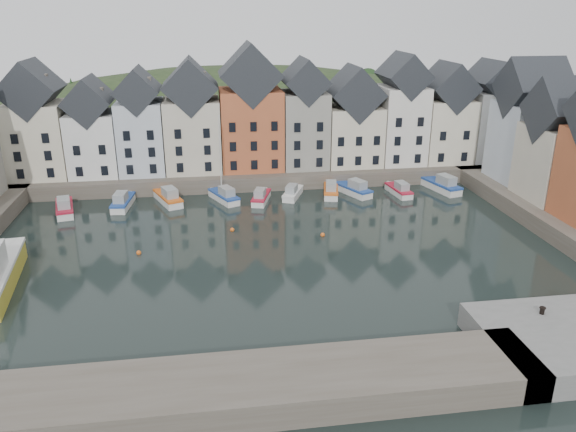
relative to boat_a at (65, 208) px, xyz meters
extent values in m
plane|color=black|center=(24.32, -16.93, -0.73)|extent=(260.00, 260.00, 0.00)
cube|color=#50483D|center=(24.32, 13.07, 0.27)|extent=(90.00, 16.00, 2.00)
cube|color=#50483D|center=(14.32, -38.93, 0.27)|extent=(50.00, 6.00, 2.00)
ellipsoid|color=black|center=(24.32, 39.07, -18.73)|extent=(153.60, 70.40, 64.00)
sphere|color=black|center=(10.38, 34.00, 7.98)|extent=(5.77, 5.77, 5.77)
sphere|color=black|center=(49.18, 43.81, 7.39)|extent=(5.27, 5.27, 5.27)
sphere|color=black|center=(56.14, 37.26, 7.16)|extent=(5.07, 5.07, 5.07)
sphere|color=black|center=(38.59, 38.26, 7.09)|extent=(5.01, 5.01, 5.01)
sphere|color=black|center=(-13.35, 39.67, 5.85)|extent=(3.94, 3.94, 3.94)
sphere|color=black|center=(52.65, 43.32, 7.32)|extent=(5.21, 5.21, 5.21)
sphere|color=black|center=(26.31, 41.71, 7.60)|extent=(5.45, 5.45, 5.45)
sphere|color=black|center=(62.12, 31.38, 6.48)|extent=(4.49, 4.49, 4.49)
cube|color=beige|center=(-4.85, 11.07, 6.31)|extent=(7.67, 8.00, 10.07)
cube|color=#212429|center=(-4.85, 11.07, 13.24)|extent=(7.67, 8.16, 7.67)
cube|color=white|center=(2.42, 11.07, 5.58)|extent=(6.56, 8.00, 8.61)
cube|color=#212429|center=(2.42, 11.07, 11.51)|extent=(6.56, 8.16, 6.56)
cube|color=silver|center=(8.95, 11.07, 6.28)|extent=(6.20, 8.00, 10.02)
cube|color=#212429|center=(8.95, 11.07, 12.83)|extent=(6.20, 8.16, 6.20)
cube|color=beige|center=(16.05, 11.07, 6.31)|extent=(7.70, 8.00, 10.08)
cube|color=#212429|center=(16.05, 11.07, 13.26)|extent=(7.70, 8.16, 7.70)
cube|color=#B45833|center=(24.39, 11.07, 6.92)|extent=(8.69, 8.00, 11.28)
cube|color=#212429|center=(24.39, 11.07, 14.71)|extent=(8.69, 8.16, 8.69)
cube|color=gray|center=(32.10, 11.07, 6.67)|extent=(6.43, 8.00, 10.78)
cube|color=#212429|center=(32.10, 11.07, 13.65)|extent=(6.43, 8.16, 6.43)
cube|color=beige|center=(39.40, 11.07, 5.55)|extent=(7.88, 8.00, 8.56)
cube|color=#212429|center=(39.40, 11.07, 11.78)|extent=(7.88, 8.16, 7.88)
cube|color=silver|center=(46.74, 11.07, 6.91)|extent=(6.50, 8.00, 11.27)
cube|color=#212429|center=(46.74, 11.07, 14.15)|extent=(6.50, 8.16, 6.50)
cube|color=beige|center=(53.75, 11.07, 5.94)|extent=(7.23, 8.00, 9.32)
cube|color=#212429|center=(53.75, 11.07, 12.39)|extent=(7.23, 8.16, 7.23)
cube|color=white|center=(60.60, 11.07, 6.43)|extent=(6.18, 8.00, 10.32)
cube|color=#212429|center=(60.60, 11.07, 13.12)|extent=(6.18, 8.16, 6.18)
cube|color=silver|center=(60.32, -0.67, 6.46)|extent=(7.47, 8.00, 10.38)
cube|color=#212429|center=(60.32, -0.67, 13.63)|extent=(7.62, 8.00, 8.00)
cube|color=beige|center=(60.32, -8.68, 5.72)|extent=(8.14, 8.00, 8.89)
cube|color=#212429|center=(60.32, -8.68, 12.14)|extent=(8.30, 8.00, 8.00)
sphere|color=orange|center=(20.32, -8.93, -0.58)|extent=(0.50, 0.50, 0.50)
sphere|color=orange|center=(30.32, -11.93, -0.58)|extent=(0.50, 0.50, 0.50)
sphere|color=orange|center=(10.32, -13.93, -0.58)|extent=(0.50, 0.50, 0.50)
cube|color=silver|center=(-0.04, 0.20, -0.36)|extent=(3.21, 6.49, 1.14)
cube|color=#AE1830|center=(-0.04, 0.20, 0.26)|extent=(3.34, 6.63, 0.26)
cube|color=gray|center=(0.16, -0.72, 0.88)|extent=(1.97, 2.75, 1.25)
cube|color=silver|center=(6.88, 1.49, -0.37)|extent=(2.48, 6.26, 1.12)
cube|color=#204394|center=(6.88, 1.49, 0.24)|extent=(2.59, 6.39, 0.25)
cube|color=gray|center=(6.78, 0.58, 0.85)|extent=(1.68, 2.58, 1.22)
cube|color=silver|center=(12.52, 2.27, -0.35)|extent=(4.13, 6.70, 1.18)
cube|color=orange|center=(12.52, 2.27, 0.29)|extent=(4.28, 6.85, 0.27)
cube|color=gray|center=(12.87, 1.37, 0.94)|extent=(2.33, 2.94, 1.29)
cube|color=silver|center=(19.82, 1.99, -0.38)|extent=(4.03, 6.13, 1.09)
cube|color=#204394|center=(19.82, 1.99, 0.21)|extent=(4.17, 6.28, 0.25)
cube|color=gray|center=(20.18, 1.18, 0.80)|extent=(2.23, 2.73, 1.18)
cylinder|color=silver|center=(19.58, 2.53, 5.20)|extent=(0.14, 0.14, 10.86)
cube|color=silver|center=(24.71, 1.01, -0.41)|extent=(3.12, 5.68, 1.00)
cube|color=#AE1830|center=(24.71, 1.01, 0.14)|extent=(3.24, 5.82, 0.23)
cube|color=gray|center=(24.48, 0.23, 0.68)|extent=(1.84, 2.45, 1.09)
cube|color=silver|center=(29.14, 2.20, -0.41)|extent=(3.56, 5.58, 0.98)
cube|color=silver|center=(29.14, 2.20, 0.12)|extent=(3.68, 5.71, 0.22)
cube|color=gray|center=(28.83, 1.46, 0.66)|extent=(1.99, 2.47, 1.07)
cube|color=silver|center=(34.44, 2.41, -0.38)|extent=(3.00, 6.18, 1.09)
cube|color=orange|center=(34.44, 2.41, 0.21)|extent=(3.12, 6.32, 0.25)
cube|color=gray|center=(34.25, 1.54, 0.81)|extent=(1.86, 2.61, 1.19)
cube|color=silver|center=(37.51, 2.32, -0.36)|extent=(4.29, 6.41, 1.14)
cube|color=#204394|center=(37.51, 2.32, 0.26)|extent=(4.44, 6.56, 0.26)
cube|color=gray|center=(37.90, 1.47, 0.88)|extent=(2.36, 2.86, 1.24)
cube|color=silver|center=(43.70, 1.27, -0.41)|extent=(2.30, 5.65, 1.01)
cube|color=#AE1830|center=(43.70, 1.27, 0.14)|extent=(2.40, 5.77, 0.23)
cube|color=gray|center=(43.80, 0.45, 0.69)|extent=(1.54, 2.33, 1.10)
cube|color=silver|center=(50.16, 2.08, -0.33)|extent=(3.63, 7.06, 1.24)
cube|color=#204394|center=(50.16, 2.08, 0.35)|extent=(3.77, 7.22, 0.28)
cube|color=gray|center=(50.40, 1.10, 1.02)|extent=(2.19, 3.01, 1.35)
cylinder|color=black|center=(42.85, -34.46, 1.52)|extent=(0.36, 0.36, 0.50)
cylinder|color=black|center=(42.85, -34.46, 1.79)|extent=(0.48, 0.48, 0.08)
camera|label=1|loc=(17.91, -69.06, 23.51)|focal=35.00mm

